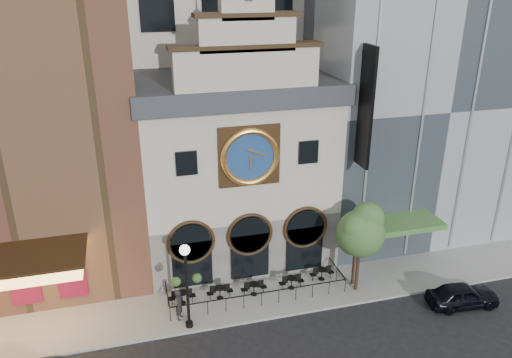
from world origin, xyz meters
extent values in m
plane|color=black|center=(0.00, 0.00, 0.00)|extent=(120.00, 120.00, 0.00)
cube|color=gray|center=(0.00, 2.50, 0.07)|extent=(44.00, 5.00, 0.15)
cube|color=#605E5B|center=(0.00, 8.00, 2.15)|extent=(12.00, 8.00, 4.00)
cube|color=beige|center=(0.00, 8.00, 7.65)|extent=(12.00, 8.00, 7.00)
cube|color=#2D3035|center=(0.00, 8.00, 11.75)|extent=(12.60, 8.60, 1.20)
cube|color=black|center=(0.00, 3.92, 8.55)|extent=(3.60, 0.25, 3.60)
cylinder|color=navy|center=(0.00, 3.78, 8.55)|extent=(3.10, 0.12, 3.10)
torus|color=#E69A43|center=(0.00, 3.70, 8.55)|extent=(3.46, 0.36, 3.46)
cube|color=brown|center=(-13.00, 10.00, 12.65)|extent=(14.00, 12.00, 25.00)
cube|color=#FFBF59|center=(-13.00, 2.30, 4.35)|extent=(7.00, 3.40, 0.70)
cube|color=black|center=(-13.00, 2.30, 4.80)|extent=(7.40, 3.80, 0.15)
cube|color=maroon|center=(-13.00, 3.95, 2.15)|extent=(5.60, 0.15, 2.60)
cube|color=gray|center=(13.00, 10.00, 10.15)|extent=(14.00, 12.00, 20.00)
cube|color=#487B38|center=(10.00, 2.80, 3.45)|extent=(4.50, 2.40, 0.35)
cube|color=black|center=(6.60, 3.00, 11.15)|extent=(0.18, 1.60, 7.00)
cylinder|color=black|center=(-4.46, 2.64, 0.89)|extent=(0.68, 0.68, 0.03)
cylinder|color=black|center=(-4.46, 2.64, 0.52)|extent=(0.06, 0.06, 0.72)
cylinder|color=black|center=(-2.21, 2.55, 0.89)|extent=(0.68, 0.68, 0.03)
cylinder|color=black|center=(-2.21, 2.55, 0.52)|extent=(0.06, 0.06, 0.72)
cylinder|color=black|center=(-0.15, 2.38, 0.89)|extent=(0.68, 0.68, 0.03)
cylinder|color=black|center=(-0.15, 2.38, 0.52)|extent=(0.06, 0.06, 0.72)
cylinder|color=black|center=(2.26, 2.41, 0.89)|extent=(0.68, 0.68, 0.03)
cylinder|color=black|center=(2.26, 2.41, 0.52)|extent=(0.06, 0.06, 0.72)
cylinder|color=black|center=(4.43, 2.82, 0.89)|extent=(0.68, 0.68, 0.03)
cylinder|color=black|center=(4.43, 2.82, 0.52)|extent=(0.06, 0.06, 0.72)
imported|color=black|center=(11.49, -1.64, 0.72)|extent=(4.34, 2.06, 1.43)
imported|color=black|center=(-4.75, 1.28, 1.09)|extent=(0.67, 0.80, 1.88)
cylinder|color=black|center=(-4.35, 0.46, 2.49)|extent=(0.17, 0.17, 4.68)
cylinder|color=black|center=(-4.35, 0.46, 0.29)|extent=(0.41, 0.41, 0.28)
sphere|color=white|center=(-4.35, 0.46, 5.01)|extent=(0.56, 0.56, 0.56)
sphere|color=#2D4F1F|center=(-4.91, 0.44, 3.19)|extent=(0.52, 0.52, 0.52)
sphere|color=#2D4F1F|center=(-3.79, 0.49, 3.19)|extent=(0.52, 0.52, 0.52)
cylinder|color=#382619|center=(6.06, 1.27, 1.67)|extent=(0.22, 0.22, 3.05)
sphere|color=#365F26|center=(6.06, 1.27, 4.07)|extent=(2.83, 2.83, 2.83)
sphere|color=#365F26|center=(6.60, 1.60, 4.83)|extent=(1.96, 1.96, 1.96)
sphere|color=#365F26|center=(5.62, 1.05, 4.62)|extent=(1.74, 1.74, 1.74)
cylinder|color=#382619|center=(6.12, 1.89, 1.48)|extent=(0.19, 0.19, 2.66)
sphere|color=#345B24|center=(6.12, 1.89, 3.56)|extent=(2.47, 2.47, 2.47)
sphere|color=#345B24|center=(6.59, 2.17, 4.23)|extent=(1.71, 1.71, 1.71)
sphere|color=#345B24|center=(5.74, 1.70, 4.04)|extent=(1.52, 1.52, 1.52)
camera|label=1|loc=(-6.58, -22.06, 18.26)|focal=35.00mm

